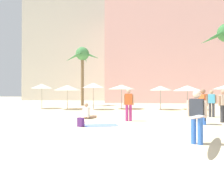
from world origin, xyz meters
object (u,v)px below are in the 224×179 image
at_px(cafe_umbrella_3, 67,88).
at_px(backpack, 81,122).
at_px(person_mid_center, 223,104).
at_px(cafe_umbrella_6, 187,88).
at_px(person_far_right, 129,103).
at_px(cafe_umbrella_2, 93,85).
at_px(person_near_left, 212,102).
at_px(cafe_umbrella_0, 121,87).
at_px(palm_tree_far_left, 82,58).
at_px(beach_towel, 101,125).
at_px(person_mid_right, 88,113).
at_px(cafe_umbrella_5, 42,86).
at_px(person_mid_left, 203,105).
at_px(person_near_right, 198,115).
at_px(cafe_umbrella_1, 161,88).

height_order(cafe_umbrella_3, backpack, cafe_umbrella_3).
bearing_deg(person_mid_center, cafe_umbrella_6, 161.82).
bearing_deg(person_far_right, cafe_umbrella_6, 148.40).
xyz_separation_m(cafe_umbrella_2, person_near_left, (8.70, -5.03, -1.26)).
relative_size(cafe_umbrella_3, cafe_umbrella_6, 0.97).
bearing_deg(person_near_left, cafe_umbrella_0, -109.29).
bearing_deg(cafe_umbrella_3, person_near_left, -24.61).
height_order(palm_tree_far_left, person_mid_center, palm_tree_far_left).
distance_m(cafe_umbrella_0, backpack, 10.91).
height_order(beach_towel, person_far_right, person_far_right).
bearing_deg(cafe_umbrella_0, person_mid_right, -101.43).
bearing_deg(cafe_umbrella_5, cafe_umbrella_2, -7.27).
bearing_deg(beach_towel, cafe_umbrella_5, 126.97).
height_order(cafe_umbrella_2, person_mid_right, cafe_umbrella_2).
relative_size(cafe_umbrella_6, person_mid_center, 1.52).
relative_size(person_mid_right, person_mid_left, 0.57).
bearing_deg(backpack, cafe_umbrella_3, 51.35).
bearing_deg(cafe_umbrella_5, cafe_umbrella_6, 1.33).
relative_size(person_near_right, person_mid_left, 1.60).
bearing_deg(cafe_umbrella_0, beach_towel, -91.71).
height_order(cafe_umbrella_1, person_mid_center, cafe_umbrella_1).
distance_m(cafe_umbrella_1, person_mid_left, 9.06).
distance_m(cafe_umbrella_5, person_mid_left, 15.39).
bearing_deg(person_near_right, beach_towel, -106.01).
height_order(cafe_umbrella_2, beach_towel, cafe_umbrella_2).
distance_m(cafe_umbrella_0, person_mid_right, 7.99).
bearing_deg(person_mid_right, person_far_right, -82.61).
distance_m(cafe_umbrella_5, cafe_umbrella_6, 13.81).
relative_size(cafe_umbrella_1, person_near_left, 1.25).
xyz_separation_m(person_near_right, person_mid_left, (1.43, 4.33, 0.06)).
bearing_deg(person_mid_left, cafe_umbrella_0, 91.31).
bearing_deg(cafe_umbrella_3, cafe_umbrella_0, 10.50).
distance_m(cafe_umbrella_6, person_near_right, 14.02).
xyz_separation_m(cafe_umbrella_0, person_far_right, (0.95, -8.50, -1.09)).
height_order(cafe_umbrella_0, person_near_right, cafe_umbrella_0).
xyz_separation_m(person_near_right, person_mid_right, (-4.77, 6.08, -0.58)).
bearing_deg(person_mid_right, cafe_umbrella_3, 53.58).
relative_size(palm_tree_far_left, person_mid_right, 6.87).
xyz_separation_m(backpack, person_mid_right, (-0.35, 3.04, 0.13)).
relative_size(cafe_umbrella_0, person_mid_right, 2.53).
xyz_separation_m(cafe_umbrella_2, person_mid_right, (0.97, -6.62, -1.88)).
height_order(beach_towel, person_near_left, person_near_left).
relative_size(palm_tree_far_left, cafe_umbrella_2, 2.84).
xyz_separation_m(cafe_umbrella_0, person_near_right, (3.22, -13.72, -1.17)).
distance_m(cafe_umbrella_0, person_far_right, 8.63).
distance_m(backpack, person_mid_center, 7.54).
relative_size(cafe_umbrella_2, person_mid_center, 1.41).
bearing_deg(cafe_umbrella_0, cafe_umbrella_6, -0.32).
height_order(cafe_umbrella_6, person_mid_center, cafe_umbrella_6).
bearing_deg(beach_towel, palm_tree_far_left, 107.46).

